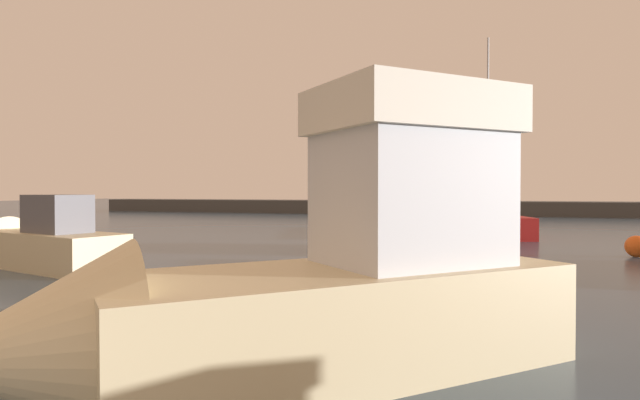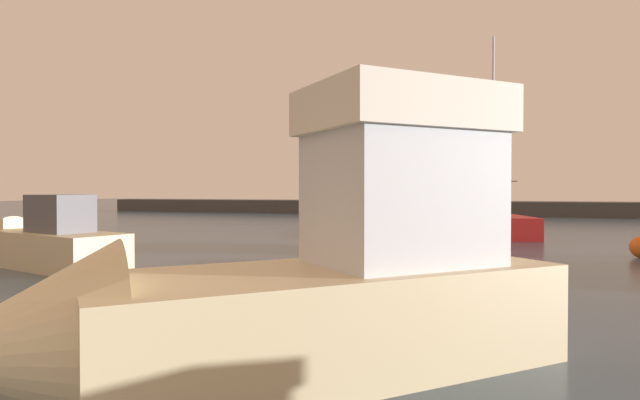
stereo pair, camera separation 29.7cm
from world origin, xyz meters
name	(u,v)px [view 2 (the right image)]	position (x,y,z in m)	size (l,w,h in m)	color
ground_plane	(408,238)	(0.00, 28.99, 0.00)	(220.00, 220.00, 0.00)	#384C60
breakwater	(450,208)	(0.00, 57.97, 0.73)	(82.66, 4.09, 1.47)	#423F3D
lighthouse	(426,151)	(-2.63, 57.97, 6.86)	(2.37, 2.37, 11.39)	silver
motorboat_0	(37,243)	(-10.64, 13.98, 0.80)	(7.88, 4.09, 2.82)	beige
motorboat_1	(421,229)	(1.56, 22.77, 0.95)	(9.01, 6.14, 3.55)	white
motorboat_3	(288,281)	(1.90, 6.30, 1.36)	(7.93, 7.88, 4.63)	beige
sailboat_moored	(496,224)	(4.67, 32.40, 0.64)	(4.61, 8.89, 11.86)	#B21E1E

